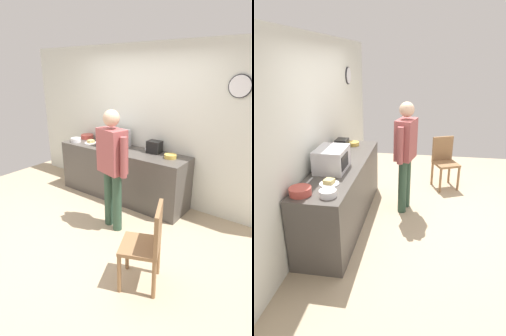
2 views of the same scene
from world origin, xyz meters
The scene contains 13 objects.
ground_plane centered at (0.00, 0.00, 0.00)m, with size 6.00×6.00×0.00m, color tan.
back_wall centered at (0.00, 1.60, 1.30)m, with size 5.40×0.13×2.60m.
kitchen_counter centered at (-0.27, 1.22, 0.45)m, with size 2.40×0.62×0.90m, color #4C4742.
microwave centered at (-0.51, 1.28, 1.05)m, with size 0.50×0.39×0.30m.
sandwich_plate centered at (-0.96, 1.17, 0.93)m, with size 0.23×0.23×0.07m.
salad_bowl centered at (0.63, 1.27, 0.93)m, with size 0.19×0.19×0.06m, color gold.
cereal_bowl centered at (-1.27, 1.40, 0.95)m, with size 0.24×0.24×0.09m, color #C64C42.
mixing_bowl centered at (-1.27, 1.09, 0.94)m, with size 0.19×0.19×0.08m, color white.
toaster centered at (0.28, 1.37, 1.00)m, with size 0.22×0.18×0.20m, color black.
fork_utensil centered at (0.06, 1.45, 0.91)m, with size 0.17×0.02×0.01m, color silver.
spoon_utensil centered at (-0.90, 1.44, 0.91)m, with size 0.17×0.02×0.01m, color silver.
person_standing centered at (0.22, 0.36, 1.00)m, with size 0.57×0.33×1.71m.
wooden_chair centered at (1.22, -0.30, 0.52)m, with size 0.53×0.53×0.94m.
Camera 1 is at (2.41, -2.26, 2.18)m, focal length 28.41 mm.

